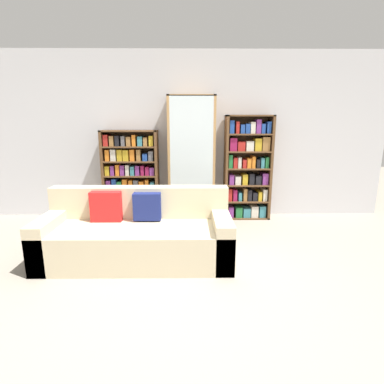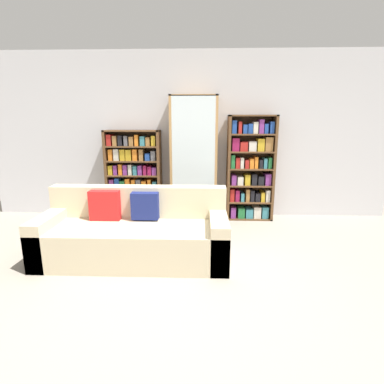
{
  "view_description": "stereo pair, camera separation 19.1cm",
  "coord_description": "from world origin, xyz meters",
  "px_view_note": "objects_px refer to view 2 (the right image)",
  "views": [
    {
      "loc": [
        0.06,
        -2.58,
        1.59
      ],
      "look_at": [
        0.1,
        1.47,
        0.63
      ],
      "focal_mm": 28.0,
      "sensor_mm": 36.0,
      "label": 1
    },
    {
      "loc": [
        0.25,
        -2.58,
        1.59
      ],
      "look_at": [
        0.1,
        1.47,
        0.63
      ],
      "focal_mm": 28.0,
      "sensor_mm": 36.0,
      "label": 2
    }
  ],
  "objects_px": {
    "display_cabinet": "(194,159)",
    "bookshelf_left": "(134,176)",
    "bookshelf_right": "(250,169)",
    "wine_bottle": "(218,218)",
    "couch": "(135,234)"
  },
  "relations": [
    {
      "from": "display_cabinet",
      "to": "bookshelf_left",
      "type": "bearing_deg",
      "value": 179.12
    },
    {
      "from": "bookshelf_right",
      "to": "wine_bottle",
      "type": "height_order",
      "value": "bookshelf_right"
    },
    {
      "from": "bookshelf_left",
      "to": "bookshelf_right",
      "type": "bearing_deg",
      "value": 0.01
    },
    {
      "from": "bookshelf_left",
      "to": "display_cabinet",
      "type": "relative_size",
      "value": 0.73
    },
    {
      "from": "bookshelf_right",
      "to": "wine_bottle",
      "type": "distance_m",
      "value": 1.02
    },
    {
      "from": "couch",
      "to": "bookshelf_left",
      "type": "xyz_separation_m",
      "value": [
        -0.35,
        1.56,
        0.42
      ]
    },
    {
      "from": "couch",
      "to": "bookshelf_right",
      "type": "distance_m",
      "value": 2.29
    },
    {
      "from": "wine_bottle",
      "to": "bookshelf_right",
      "type": "bearing_deg",
      "value": 44.63
    },
    {
      "from": "couch",
      "to": "display_cabinet",
      "type": "xyz_separation_m",
      "value": [
        0.65,
        1.55,
        0.7
      ]
    },
    {
      "from": "bookshelf_left",
      "to": "bookshelf_right",
      "type": "distance_m",
      "value": 1.93
    },
    {
      "from": "couch",
      "to": "bookshelf_left",
      "type": "height_order",
      "value": "bookshelf_left"
    },
    {
      "from": "bookshelf_left",
      "to": "wine_bottle",
      "type": "relative_size",
      "value": 3.62
    },
    {
      "from": "display_cabinet",
      "to": "wine_bottle",
      "type": "distance_m",
      "value": 1.05
    },
    {
      "from": "display_cabinet",
      "to": "bookshelf_right",
      "type": "xyz_separation_m",
      "value": [
        0.93,
        0.02,
        -0.16
      ]
    },
    {
      "from": "bookshelf_left",
      "to": "bookshelf_right",
      "type": "relative_size",
      "value": 0.86
    }
  ]
}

